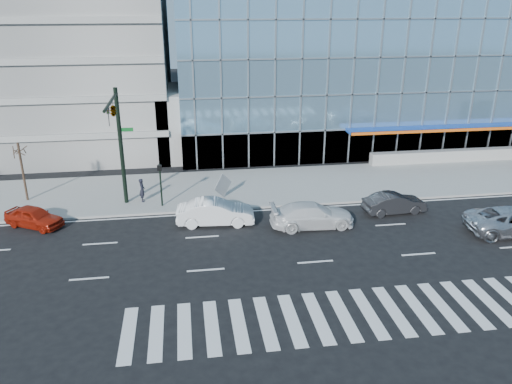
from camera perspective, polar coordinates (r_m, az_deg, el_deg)
The scene contains 14 objects.
ground at distance 31.24m, azimuth 4.91°, elevation -4.43°, with size 160.00×160.00×0.00m, color black.
sidewalk at distance 38.42m, azimuth 2.22°, elevation 0.76°, with size 120.00×8.00×0.15m, color gray.
theatre_building at distance 57.58m, azimuth 13.17°, elevation 14.68°, with size 42.00×26.00×15.00m, color #78A8C8.
parking_garage at distance 55.10m, azimuth -23.28°, elevation 15.93°, with size 24.00×24.00×20.00m, color gray.
ramp_block at distance 46.57m, azimuth -7.37°, elevation 8.01°, with size 6.00×8.00×6.00m, color gray.
traffic_signal at distance 33.03m, azimuth -15.74°, elevation 7.63°, with size 1.14×5.74×8.00m.
ped_signal_post at distance 34.28m, azimuth -10.88°, elevation 1.50°, with size 0.30×0.33×3.00m.
street_tree_near at distance 37.89m, azimuth -25.46°, elevation 4.29°, with size 1.10×1.10×4.23m.
white_suv at distance 31.60m, azimuth 6.43°, elevation -2.63°, with size 2.16×5.31×1.54m, color silver.
white_sedan at distance 31.84m, azimuth -4.66°, elevation -2.31°, with size 1.71×4.90×1.61m, color white.
dark_sedan at distance 34.67m, azimuth 15.53°, elevation -1.25°, with size 1.46×4.20×1.38m, color black.
red_sedan at distance 34.40m, azimuth -24.04°, elevation -2.62°, with size 1.55×3.85×1.31m, color #A11D0C.
pedestrian at distance 35.79m, azimuth -12.88°, elevation 0.22°, with size 0.61×0.40×1.67m, color black.
tilted_panel at distance 35.59m, azimuth -3.80°, elevation 0.75°, with size 1.30×0.06×1.30m, color #9A9A9A.
Camera 1 is at (-6.77, -27.38, 13.43)m, focal length 35.00 mm.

